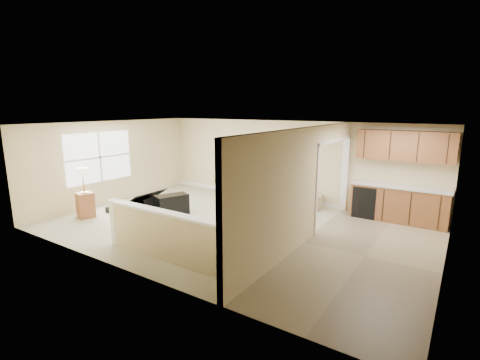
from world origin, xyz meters
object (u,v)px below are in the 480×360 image
Objects in this scene: accent_table at (250,188)px; piano_bench at (172,205)px; palm_plant at (232,177)px; lamp_stand at (85,197)px; piano at (141,191)px; loveseat at (297,194)px; small_plant at (310,203)px.

piano_bench is at bearing -112.64° from accent_table.
palm_plant is (-0.89, 0.32, 0.22)m from accent_table.
accent_table is 4.74m from lamp_stand.
piano_bench is 0.64× the size of lamp_stand.
piano is 2.07× the size of piano_bench.
loveseat is 2.32m from palm_plant.
accent_table is at bearing -19.54° from palm_plant.
piano_bench is at bearing -151.22° from loveseat.
piano is 0.98× the size of loveseat.
small_plant is 6.16m from lamp_stand.
piano_bench is 2.30m from lamp_stand.
small_plant is (3.01, 2.43, -0.06)m from piano_bench.
palm_plant is 2.94m from small_plant.
small_plant is (2.89, -0.30, -0.41)m from palm_plant.
lamp_stand is at bearing -155.67° from loveseat.
loveseat is at bearing 40.58° from piano.
accent_table reaches higher than small_plant.
accent_table is at bearing -179.54° from small_plant.
piano is 3.37× the size of small_plant.
piano_bench is 3.87m from small_plant.
accent_table is at bearing 175.67° from loveseat.
palm_plant is at bearing 174.07° from small_plant.
piano_bench is 1.33× the size of accent_table.
small_plant is at bearing -5.93° from palm_plant.
piano is at bearing -173.71° from piano_bench.
palm_plant is 4.56m from lamp_stand.
small_plant is at bearing 32.36° from piano.
lamp_stand is (-2.81, -3.82, 0.16)m from accent_table.
piano is at bearing -160.44° from loveseat.
accent_table is 2.01m from small_plant.
loveseat is 2.81× the size of accent_table.
palm_plant is (-2.30, -0.10, 0.30)m from loveseat.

